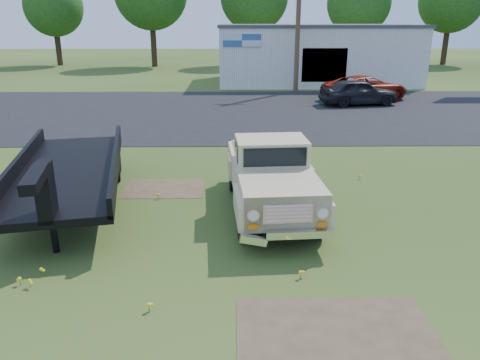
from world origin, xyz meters
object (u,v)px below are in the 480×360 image
flatbed_trailer (68,166)px  red_pickup (366,88)px  vintage_pickup_truck (271,175)px  dark_sedan (358,92)px

flatbed_trailer → red_pickup: flatbed_trailer is taller
flatbed_trailer → vintage_pickup_truck: bearing=-18.2°
flatbed_trailer → dark_sedan: 18.14m
vintage_pickup_truck → flatbed_trailer: (-5.06, 0.59, 0.07)m
vintage_pickup_truck → dark_sedan: (5.94, 15.01, -0.21)m
flatbed_trailer → red_pickup: size_ratio=1.45×
flatbed_trailer → red_pickup: 19.97m
red_pickup → dark_sedan: 1.86m
flatbed_trailer → dark_sedan: flatbed_trailer is taller
vintage_pickup_truck → red_pickup: bearing=64.0°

